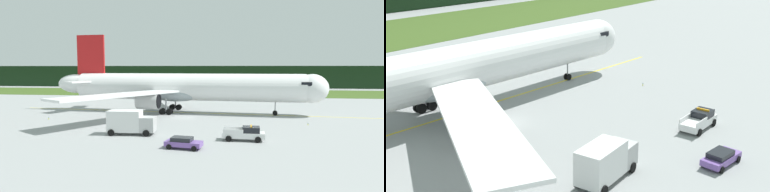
{
  "view_description": "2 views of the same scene",
  "coord_description": "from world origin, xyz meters",
  "views": [
    {
      "loc": [
        9.27,
        -57.44,
        9.12
      ],
      "look_at": [
        1.11,
        5.62,
        3.45
      ],
      "focal_mm": 30.18,
      "sensor_mm": 36.0,
      "label": 1
    },
    {
      "loc": [
        -33.27,
        -33.82,
        18.29
      ],
      "look_at": [
        4.25,
        -6.36,
        3.13
      ],
      "focal_mm": 43.25,
      "sensor_mm": 36.0,
      "label": 2
    }
  ],
  "objects": [
    {
      "name": "airliner",
      "position": [
        -0.81,
        6.5,
        5.06
      ],
      "size": [
        55.7,
        50.31,
        15.93
      ],
      "color": "white",
      "rests_on": "ground"
    },
    {
      "name": "ground",
      "position": [
        0.0,
        0.0,
        0.0
      ],
      "size": [
        320.0,
        320.0,
        0.0
      ],
      "primitive_type": "plane",
      "color": "gray"
    },
    {
      "name": "ops_pickup_truck",
      "position": [
        10.76,
        -17.35,
        0.9
      ],
      "size": [
        5.29,
        2.43,
        1.94
      ],
      "color": "white",
      "rests_on": "ground"
    },
    {
      "name": "taxiway_centerline_main",
      "position": [
        -0.09,
        6.44,
        0.0
      ],
      "size": [
        72.66,
        6.58,
        0.01
      ],
      "primitive_type": "cube",
      "rotation": [
        0.0,
        0.0,
        -0.09
      ],
      "color": "yellow",
      "rests_on": "ground"
    },
    {
      "name": "taxiway_edge_light_east",
      "position": [
        21.03,
        -5.12,
        0.21
      ],
      "size": [
        0.12,
        0.12,
        0.38
      ],
      "color": "yellow",
      "rests_on": "ground"
    },
    {
      "name": "staff_car",
      "position": [
        3.72,
        -22.23,
        0.7
      ],
      "size": [
        4.37,
        2.51,
        1.3
      ],
      "color": "#714DA0",
      "rests_on": "ground"
    },
    {
      "name": "catering_truck",
      "position": [
        -4.59,
        -15.63,
        1.74
      ],
      "size": [
        6.45,
        2.88,
        3.45
      ],
      "color": "#B2B2B3",
      "rests_on": "ground"
    }
  ]
}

